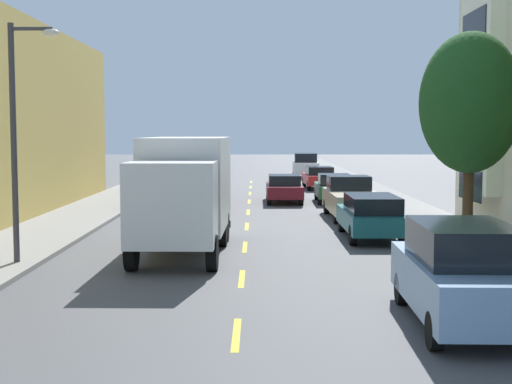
# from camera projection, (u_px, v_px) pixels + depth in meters

# --- Properties ---
(ground_plane) EXTENTS (160.00, 160.00, 0.00)m
(ground_plane) POSITION_uv_depth(u_px,v_px,m) (248.00, 205.00, 36.09)
(ground_plane) COLOR #4C4C4F
(sidewalk_left) EXTENTS (3.20, 120.00, 0.14)m
(sidewalk_left) POSITION_uv_depth(u_px,v_px,m) (96.00, 208.00, 34.08)
(sidewalk_left) COLOR gray
(sidewalk_left) RESTS_ON ground_plane
(sidewalk_right) EXTENTS (3.20, 120.00, 0.14)m
(sidewalk_right) POSITION_uv_depth(u_px,v_px,m) (400.00, 208.00, 34.10)
(sidewalk_right) COLOR gray
(sidewalk_right) RESTS_ON ground_plane
(lane_centerline_dashes) EXTENTS (0.14, 47.20, 0.01)m
(lane_centerline_dashes) POSITION_uv_depth(u_px,v_px,m) (247.00, 219.00, 30.61)
(lane_centerline_dashes) COLOR yellow
(lane_centerline_dashes) RESTS_ON ground_plane
(street_tree_second) EXTENTS (2.85, 2.85, 6.31)m
(street_tree_second) POSITION_uv_depth(u_px,v_px,m) (469.00, 103.00, 20.61)
(street_tree_second) COLOR #47331E
(street_tree_second) RESTS_ON sidewalk_right
(street_lamp) EXTENTS (1.35, 0.28, 6.35)m
(street_lamp) POSITION_uv_depth(u_px,v_px,m) (18.00, 124.00, 19.40)
(street_lamp) COLOR #38383D
(street_lamp) RESTS_ON sidewalk_left
(delivery_box_truck) EXTENTS (2.52, 7.38, 3.46)m
(delivery_box_truck) POSITION_uv_depth(u_px,v_px,m) (184.00, 188.00, 21.98)
(delivery_box_truck) COLOR white
(delivery_box_truck) RESTS_ON ground_plane
(parked_suv_sky) EXTENTS (2.08, 4.85, 1.93)m
(parked_suv_sky) POSITION_uv_depth(u_px,v_px,m) (462.00, 273.00, 13.74)
(parked_suv_sky) COLOR #7A9EC6
(parked_suv_sky) RESTS_ON ground_plane
(parked_wagon_teal) EXTENTS (1.84, 4.71, 1.50)m
(parked_wagon_teal) POSITION_uv_depth(u_px,v_px,m) (370.00, 215.00, 24.89)
(parked_wagon_teal) COLOR #195B60
(parked_wagon_teal) RESTS_ON ground_plane
(parked_hatchback_black) EXTENTS (1.82, 4.04, 1.50)m
(parked_hatchback_black) POSITION_uv_depth(u_px,v_px,m) (155.00, 193.00, 34.57)
(parked_hatchback_black) COLOR black
(parked_hatchback_black) RESTS_ON ground_plane
(parked_suv_white) EXTENTS (2.08, 4.85, 1.93)m
(parked_suv_white) POSITION_uv_depth(u_px,v_px,m) (305.00, 165.00, 58.05)
(parked_suv_white) COLOR silver
(parked_suv_white) RESTS_ON ground_plane
(parked_sedan_red) EXTENTS (1.92, 4.55, 1.43)m
(parked_sedan_red) POSITION_uv_depth(u_px,v_px,m) (318.00, 177.00, 46.45)
(parked_sedan_red) COLOR #AD1E1E
(parked_sedan_red) RESTS_ON ground_plane
(parked_suv_orange) EXTENTS (2.01, 4.82, 1.93)m
(parked_suv_orange) POSITION_uv_depth(u_px,v_px,m) (176.00, 177.00, 42.79)
(parked_suv_orange) COLOR orange
(parked_suv_orange) RESTS_ON ground_plane
(parked_hatchback_forest) EXTENTS (1.81, 4.03, 1.50)m
(parked_hatchback_forest) POSITION_uv_depth(u_px,v_px,m) (333.00, 188.00, 37.46)
(parked_hatchback_forest) COLOR #194C28
(parked_hatchback_forest) RESTS_ON ground_plane
(parked_pickup_champagne) EXTENTS (2.07, 5.33, 1.73)m
(parked_pickup_champagne) POSITION_uv_depth(u_px,v_px,m) (351.00, 199.00, 30.78)
(parked_pickup_champagne) COLOR tan
(parked_pickup_champagne) RESTS_ON ground_plane
(moving_burgundy_sedan) EXTENTS (1.80, 4.50, 1.43)m
(moving_burgundy_sedan) POSITION_uv_depth(u_px,v_px,m) (283.00, 188.00, 37.61)
(moving_burgundy_sedan) COLOR maroon
(moving_burgundy_sedan) RESTS_ON ground_plane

